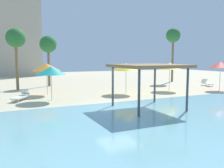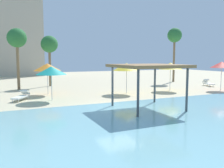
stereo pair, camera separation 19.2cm
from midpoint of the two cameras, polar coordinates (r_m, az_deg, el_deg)
The scene contains 13 objects.
ground_plane at distance 15.63m, azimuth 1.94°, elevation -5.54°, with size 80.00×80.00×0.00m, color beige.
lagoon_water at distance 11.29m, azimuth 13.90°, elevation -10.27°, with size 44.00×13.50×0.04m, color #7AB7C1.
shade_pavilion at distance 14.93m, azimuth 8.97°, elevation 3.95°, with size 4.02×4.02×2.80m.
beach_umbrella_yellow_0 at distance 21.51m, azimuth 3.76°, elevation 4.12°, with size 2.44×2.44×2.74m.
beach_umbrella_yellow_2 at distance 24.12m, azimuth 14.03°, elevation 4.21°, with size 2.32×2.32×2.73m.
beach_umbrella_teal_3 at distance 18.45m, azimuth -14.04°, elevation 3.16°, with size 2.27×2.27×2.57m.
beach_umbrella_orange_4 at distance 21.69m, azimuth -14.97°, elevation 3.93°, with size 2.37×2.37×2.72m.
beach_umbrella_red_5 at distance 26.07m, azimuth 24.97°, elevation 4.21°, with size 2.21×2.21×2.84m.
lounge_chair_0 at distance 19.31m, azimuth -20.55°, elevation -2.68°, with size 1.49×1.93×0.74m.
lounge_chair_1 at distance 29.59m, azimuth 22.14°, elevation 0.24°, with size 1.19×1.99×0.74m.
palm_tree_1 at distance 33.39m, azimuth 14.89°, elevation 10.86°, with size 1.90×1.90×7.15m.
palm_tree_2 at distance 27.97m, azimuth -14.56°, elevation 8.96°, with size 1.90×1.90×5.68m.
palm_tree_3 at distance 25.73m, azimuth -21.59°, elevation 9.90°, with size 1.90×1.90×6.12m.
Camera 2 is at (-6.63, -13.79, 3.20)m, focal length 38.24 mm.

